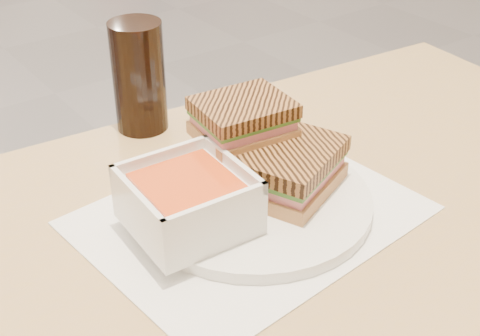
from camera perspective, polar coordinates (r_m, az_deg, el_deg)
main_table at (r=0.86m, az=2.02°, el=-11.83°), size 1.25×0.80×0.75m
tray_liner at (r=0.81m, az=0.84°, el=-4.08°), size 0.41×0.33×0.00m
plate at (r=0.82m, az=1.18°, el=-2.84°), size 0.29×0.29×0.02m
soup_bowl at (r=0.76m, az=-4.49°, el=-2.97°), size 0.14×0.14×0.07m
panini_lower at (r=0.82m, az=4.09°, el=0.03°), size 0.16×0.15×0.06m
panini_upper at (r=0.83m, az=0.27°, el=4.19°), size 0.12×0.11×0.05m
cola_glass at (r=0.98m, az=-8.67°, el=7.74°), size 0.08×0.08×0.16m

